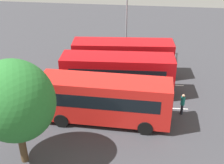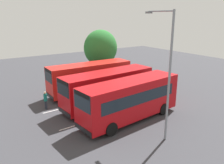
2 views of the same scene
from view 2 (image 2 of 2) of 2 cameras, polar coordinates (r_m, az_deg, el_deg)
ground_plane at (r=23.31m, az=0.16°, el=-5.50°), size 65.90×65.90×0.00m
bus_far_left at (r=25.99m, az=-5.49°, el=1.15°), size 9.51×2.71×3.46m
bus_center_left at (r=22.20m, az=-1.01°, el=-1.41°), size 9.60×3.04×3.46m
bus_center_right at (r=19.41m, az=4.51°, el=-4.10°), size 9.64×3.27×3.46m
pedestrian at (r=22.63m, az=-16.10°, el=-4.03°), size 0.41×0.41×1.76m
street_lamp at (r=15.93m, az=13.47°, el=3.15°), size 0.42×2.87×8.97m
depot_tree at (r=31.73m, az=-2.84°, el=8.38°), size 4.64×4.18×6.77m
lane_stripe_outer_left at (r=24.86m, az=-2.40°, el=-4.09°), size 13.09×0.63×0.01m
lane_stripe_inner_left at (r=21.82m, az=3.10°, el=-7.08°), size 13.09×0.63×0.01m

